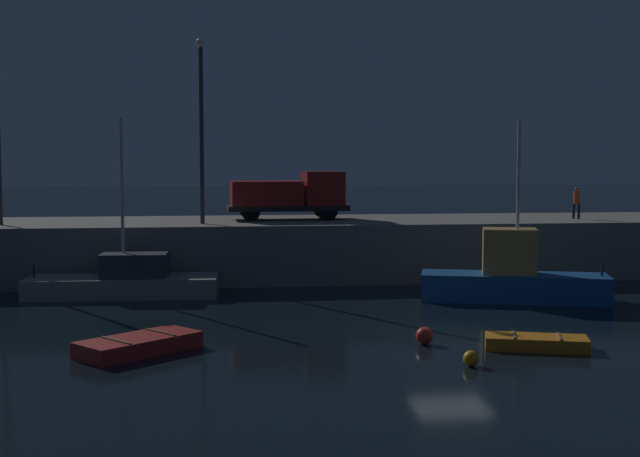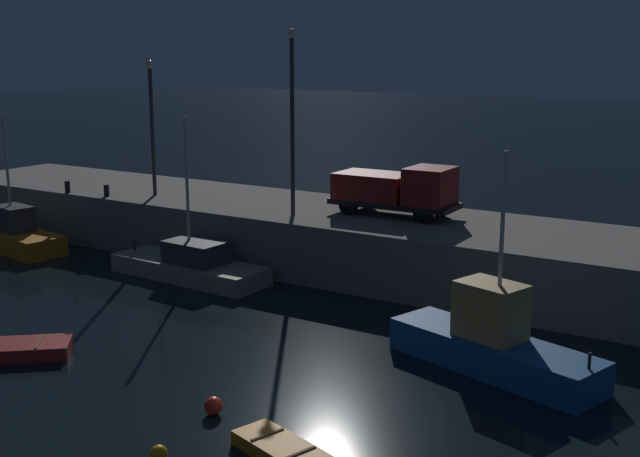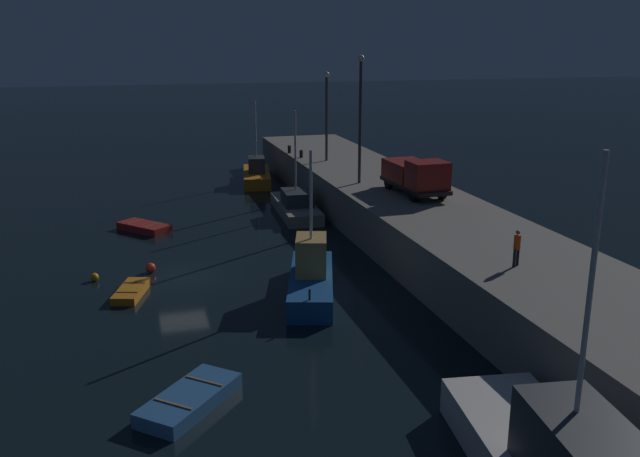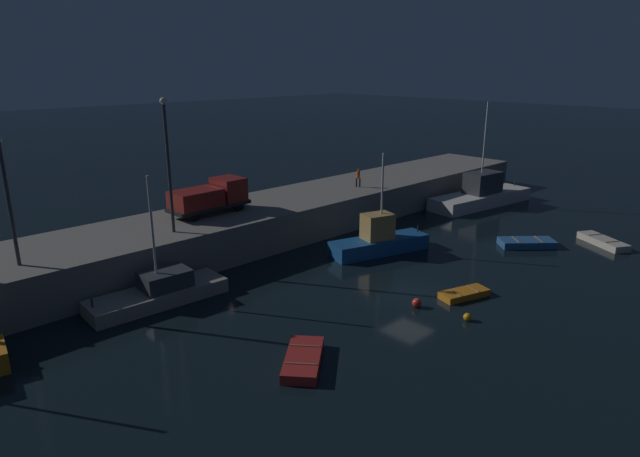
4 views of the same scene
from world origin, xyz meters
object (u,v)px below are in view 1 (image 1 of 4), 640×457
(mooring_buoy_mid, at_px, (471,358))
(lamp_post_east, at_px, (201,117))
(fishing_boat_orange, at_px, (513,278))
(mooring_buoy_near, at_px, (424,336))
(dinghy_orange_near, at_px, (536,343))
(dockworker, at_px, (576,201))
(dinghy_red_small, at_px, (139,345))
(utility_truck, at_px, (290,195))
(fishing_boat_blue, at_px, (126,281))

(mooring_buoy_mid, distance_m, lamp_post_east, 20.14)
(fishing_boat_orange, bearing_deg, mooring_buoy_near, -126.57)
(dinghy_orange_near, bearing_deg, mooring_buoy_mid, -144.99)
(dockworker, bearing_deg, dinghy_orange_near, -117.52)
(fishing_boat_orange, height_order, mooring_buoy_mid, fishing_boat_orange)
(lamp_post_east, bearing_deg, mooring_buoy_mid, -66.44)
(dinghy_red_small, bearing_deg, utility_truck, 69.97)
(fishing_boat_blue, bearing_deg, mooring_buoy_mid, -51.76)
(dockworker, bearing_deg, mooring_buoy_mid, -121.51)
(dockworker, bearing_deg, fishing_boat_orange, -128.55)
(utility_truck, bearing_deg, mooring_buoy_near, -80.99)
(fishing_boat_blue, xyz_separation_m, mooring_buoy_near, (10.06, -10.62, -0.39))
(mooring_buoy_near, distance_m, utility_truck, 17.12)
(dinghy_red_small, bearing_deg, lamp_post_east, 83.01)
(dinghy_orange_near, bearing_deg, fishing_boat_blue, 138.55)
(lamp_post_east, distance_m, dockworker, 18.89)
(mooring_buoy_near, height_order, dockworker, dockworker)
(mooring_buoy_mid, relative_size, utility_truck, 0.07)
(fishing_boat_orange, height_order, mooring_buoy_near, fishing_boat_orange)
(fishing_boat_blue, xyz_separation_m, fishing_boat_orange, (15.62, -3.13, 0.27))
(lamp_post_east, bearing_deg, dinghy_orange_near, -56.71)
(dinghy_orange_near, distance_m, mooring_buoy_mid, 3.17)
(dinghy_red_small, height_order, utility_truck, utility_truck)
(dinghy_orange_near, bearing_deg, utility_truck, 108.25)
(fishing_boat_blue, height_order, dockworker, fishing_boat_blue)
(dinghy_red_small, bearing_deg, mooring_buoy_near, 0.30)
(fishing_boat_blue, xyz_separation_m, dinghy_red_small, (1.40, -10.67, -0.42))
(utility_truck, bearing_deg, fishing_boat_orange, -47.78)
(fishing_boat_blue, height_order, dinghy_orange_near, fishing_boat_blue)
(dinghy_red_small, xyz_separation_m, utility_truck, (6.04, 16.56, 3.72))
(mooring_buoy_near, height_order, lamp_post_east, lamp_post_east)
(lamp_post_east, relative_size, utility_truck, 1.42)
(fishing_boat_orange, distance_m, dockworker, 9.98)
(fishing_boat_orange, bearing_deg, dinghy_red_small, -152.05)
(fishing_boat_orange, distance_m, dinghy_orange_near, 8.92)
(mooring_buoy_near, bearing_deg, mooring_buoy_mid, -78.57)
(dinghy_orange_near, relative_size, dinghy_red_small, 0.86)
(mooring_buoy_near, relative_size, utility_truck, 0.09)
(dinghy_orange_near, distance_m, utility_truck, 18.89)
(mooring_buoy_mid, bearing_deg, mooring_buoy_near, 101.43)
(fishing_boat_blue, distance_m, dinghy_orange_near, 17.66)
(mooring_buoy_near, bearing_deg, dockworker, 52.42)
(fishing_boat_orange, distance_m, utility_truck, 12.55)
(dinghy_red_small, bearing_deg, dockworker, 36.69)
(dockworker, bearing_deg, mooring_buoy_near, -127.58)
(fishing_boat_orange, relative_size, utility_truck, 1.29)
(fishing_boat_orange, height_order, utility_truck, fishing_boat_orange)
(lamp_post_east, bearing_deg, mooring_buoy_near, -64.21)
(fishing_boat_blue, bearing_deg, mooring_buoy_near, -46.56)
(fishing_boat_blue, bearing_deg, dockworker, 11.47)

